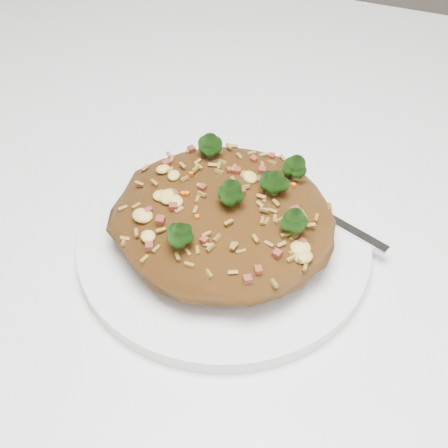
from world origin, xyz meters
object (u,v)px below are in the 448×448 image
Objects in this scene: fried_rice at (225,211)px; fork at (314,209)px; plate at (224,242)px; dining_table at (151,226)px.

fork is at bearing 41.15° from fried_rice.
plate is 0.04m from fried_rice.
fork is at bearing 41.06° from plate.
fork is (0.18, -0.02, 0.11)m from dining_table.
fork is at bearing -7.33° from dining_table.
plate is at bearing -150.99° from fried_rice.
dining_table is 0.21m from fork.
fried_rice reaches higher than fork.
fried_rice is 1.18× the size of fork.
fried_rice is (0.00, 0.00, 0.04)m from plate.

